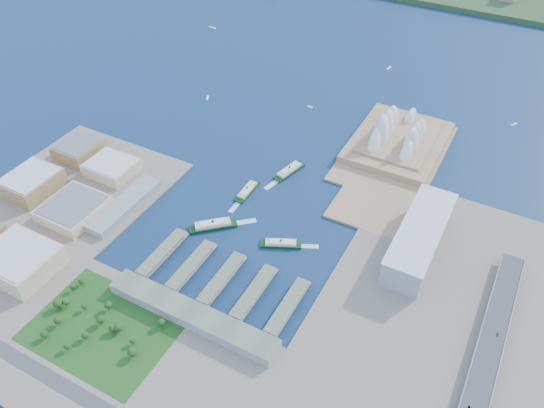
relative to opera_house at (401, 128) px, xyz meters
The scene contains 23 objects.
ground 300.75m from the opera_house, 110.56° to the right, with size 3000.00×3000.00×0.00m, color #0D2140.
west_land 524.58m from the opera_house, 132.68° to the right, with size 220.00×390.00×3.00m, color gray.
south_land 502.05m from the opera_house, 102.09° to the right, with size 720.00×180.00×3.00m, color gray.
east_land 357.85m from the opera_house, 67.75° to the right, with size 240.00×500.00×3.00m, color gray.
peninsula 36.56m from the opera_house, 82.87° to the right, with size 135.00×220.00×3.00m, color #A6805B.
opera_house is the anchor object (origin of this frame).
toaster_building 219.62m from the opera_house, 65.77° to the right, with size 45.00×155.00×35.00m, color gray.
expressway 392.63m from the opera_house, 60.16° to the right, with size 26.00×340.00×11.85m, color gray, non-canonical shape.
west_buildings 498.76m from the opera_house, 135.41° to the right, with size 200.00×280.00×27.00m, color #997B4C, non-canonical shape.
ferry_wharves 367.50m from the opera_house, 104.38° to the right, with size 184.00×90.00×9.30m, color #5E694F, non-canonical shape.
terminal_building 425.27m from the opera_house, 102.24° to the right, with size 200.00×28.00×12.00m, color gray.
park 498.56m from the opera_house, 109.34° to the right, with size 150.00×110.00×16.00m, color #194714, non-canonical shape.
ferry_a 251.96m from the opera_house, 125.74° to the right, with size 12.73×50.00×9.46m, color #0D3614, non-canonical shape.
ferry_b 180.82m from the opera_house, 130.33° to the right, with size 14.03×55.13×10.42m, color #0D3614, non-canonical shape.
ferry_c 321.76m from the opera_house, 117.85° to the right, with size 15.36×60.35×11.41m, color #0D3614, non-canonical shape.
ferry_d 278.96m from the opera_house, 102.29° to the right, with size 12.79×50.24×9.50m, color #0D3614, non-canonical shape.
boat_a 336.79m from the opera_house, behind, with size 3.60×14.40×2.78m, color white, non-canonical shape.
boat_b 172.94m from the opera_house, 166.93° to the left, with size 3.43×9.79×2.64m, color white, non-canonical shape.
boat_c 208.62m from the opera_house, 44.84° to the left, with size 3.67×12.57×2.83m, color white, non-canonical shape.
boat_d 543.67m from the opera_house, 154.45° to the left, with size 3.81×17.41×2.94m, color white, non-canonical shape.
boat_e 256.60m from the opera_house, 111.87° to the left, with size 4.01×12.60×3.09m, color white, non-canonical shape.
car_b 430.00m from the opera_house, 63.61° to the right, with size 1.56×4.46×1.47m, color slate.
car_c 353.75m from the opera_house, 55.73° to the right, with size 1.96×4.82×1.40m, color slate.
Camera 1 is at (252.28, -396.53, 467.04)m, focal length 35.00 mm.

